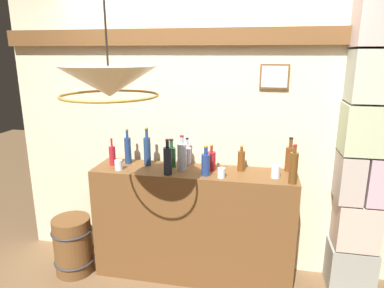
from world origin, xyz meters
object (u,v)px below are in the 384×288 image
at_px(liquor_bottle_gin, 187,155).
at_px(glass_tumbler_rocks, 119,165).
at_px(liquor_bottle_whiskey, 294,167).
at_px(liquor_bottle_rye, 172,156).
at_px(liquor_bottle_sherry, 147,150).
at_px(liquor_bottle_vodka, 112,155).
at_px(liquor_bottle_bourbon, 290,158).
at_px(glass_tumbler_highball, 221,173).
at_px(liquor_bottle_brandy, 168,160).
at_px(pendant_lamp, 109,83).
at_px(liquor_bottle_rum, 206,164).
at_px(liquor_bottle_scotch, 241,160).
at_px(wooden_barrel, 73,245).
at_px(liquor_bottle_port, 211,161).
at_px(glass_tumbler_shot, 276,172).
at_px(liquor_bottle_tequila, 182,157).
at_px(liquor_bottle_amaro, 128,150).

xyz_separation_m(liquor_bottle_gin, glass_tumbler_rocks, (-0.55, -0.26, -0.04)).
xyz_separation_m(liquor_bottle_whiskey, liquor_bottle_rye, (-1.02, 0.21, -0.03)).
bearing_deg(liquor_bottle_sherry, liquor_bottle_vodka, -169.69).
relative_size(liquor_bottle_bourbon, glass_tumbler_highball, 3.64).
bearing_deg(liquor_bottle_brandy, pendant_lamp, -101.07).
height_order(liquor_bottle_rum, liquor_bottle_rye, liquor_bottle_rum).
bearing_deg(liquor_bottle_rye, liquor_bottle_vodka, -173.80).
relative_size(liquor_bottle_sherry, glass_tumbler_rocks, 4.00).
distance_m(liquor_bottle_scotch, wooden_barrel, 1.75).
relative_size(liquor_bottle_port, liquor_bottle_bourbon, 0.78).
distance_m(liquor_bottle_whiskey, liquor_bottle_rum, 0.69).
distance_m(liquor_bottle_rum, glass_tumbler_shot, 0.57).
distance_m(liquor_bottle_gin, liquor_bottle_sherry, 0.36).
relative_size(liquor_bottle_port, liquor_bottle_rum, 0.90).
bearing_deg(glass_tumbler_highball, liquor_bottle_bourbon, 27.03).
height_order(liquor_bottle_whiskey, liquor_bottle_bourbon, liquor_bottle_whiskey).
distance_m(liquor_bottle_tequila, liquor_bottle_bourbon, 0.92).
bearing_deg(liquor_bottle_vodka, liquor_bottle_tequila, -2.37).
bearing_deg(glass_tumbler_highball, liquor_bottle_brandy, -178.66).
xyz_separation_m(liquor_bottle_brandy, pendant_lamp, (-0.14, -0.73, 0.69)).
bearing_deg(pendant_lamp, wooden_barrel, 138.56).
xyz_separation_m(liquor_bottle_rye, wooden_barrel, (-0.89, -0.25, -0.85)).
bearing_deg(liquor_bottle_tequila, liquor_bottle_sherry, 166.11).
height_order(liquor_bottle_rum, liquor_bottle_scotch, liquor_bottle_rum).
height_order(liquor_bottle_vodka, pendant_lamp, pendant_lamp).
bearing_deg(pendant_lamp, glass_tumbler_shot, 38.94).
xyz_separation_m(liquor_bottle_brandy, liquor_bottle_scotch, (0.59, 0.22, -0.03)).
bearing_deg(pendant_lamp, liquor_bottle_whiskey, 32.16).
relative_size(liquor_bottle_whiskey, liquor_bottle_bourbon, 1.06).
distance_m(liquor_bottle_scotch, glass_tumbler_highball, 0.26).
height_order(liquor_bottle_sherry, glass_tumbler_shot, liquor_bottle_sherry).
height_order(liquor_bottle_tequila, liquor_bottle_bourbon, liquor_bottle_tequila).
relative_size(liquor_bottle_sherry, liquor_bottle_rye, 1.37).
xyz_separation_m(liquor_bottle_port, liquor_bottle_whiskey, (0.66, -0.18, 0.04)).
relative_size(liquor_bottle_port, liquor_bottle_whiskey, 0.74).
bearing_deg(wooden_barrel, liquor_bottle_bourbon, 9.98).
relative_size(liquor_bottle_gin, liquor_bottle_brandy, 0.82).
bearing_deg(liquor_bottle_gin, liquor_bottle_amaro, -172.19).
height_order(liquor_bottle_brandy, glass_tumbler_shot, liquor_bottle_brandy).
xyz_separation_m(liquor_bottle_bourbon, glass_tumbler_highball, (-0.55, -0.28, -0.07)).
bearing_deg(glass_tumbler_rocks, liquor_bottle_scotch, 10.27).
bearing_deg(liquor_bottle_scotch, liquor_bottle_port, -171.14).
bearing_deg(liquor_bottle_scotch, liquor_bottle_gin, 171.20).
bearing_deg(liquor_bottle_amaro, liquor_bottle_bourbon, 2.96).
relative_size(liquor_bottle_brandy, pendant_lamp, 0.51).
height_order(liquor_bottle_port, liquor_bottle_rye, liquor_bottle_rye).
bearing_deg(liquor_bottle_gin, liquor_bottle_whiskey, -18.27).
height_order(liquor_bottle_scotch, glass_tumbler_shot, liquor_bottle_scotch).
height_order(liquor_bottle_tequila, liquor_bottle_rum, liquor_bottle_tequila).
distance_m(liquor_bottle_amaro, liquor_bottle_whiskey, 1.46).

